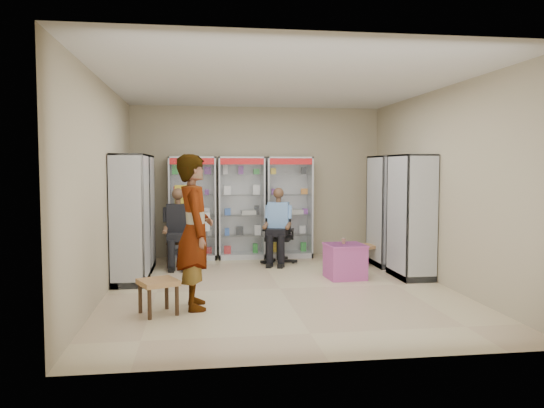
{
  "coord_description": "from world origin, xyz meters",
  "views": [
    {
      "loc": [
        -1.18,
        -7.66,
        1.8
      ],
      "look_at": [
        -0.02,
        0.7,
        1.21
      ],
      "focal_mm": 35.0,
      "sensor_mm": 36.0,
      "label": 1
    }
  ],
  "objects": [
    {
      "name": "room_shell",
      "position": [
        0.0,
        0.0,
        1.97
      ],
      "size": [
        5.02,
        6.02,
        3.01
      ],
      "color": "tan",
      "rests_on": "ground"
    },
    {
      "name": "cabinet_back_right",
      "position": [
        0.6,
        2.73,
        1.0
      ],
      "size": [
        0.9,
        0.5,
        2.0
      ],
      "primitive_type": "cube",
      "color": "#A9ACB0",
      "rests_on": "floor"
    },
    {
      "name": "floor",
      "position": [
        0.0,
        0.0,
        0.0
      ],
      "size": [
        6.0,
        6.0,
        0.0
      ],
      "primitive_type": "plane",
      "color": "tan",
      "rests_on": "ground"
    },
    {
      "name": "office_chair",
      "position": [
        0.29,
        2.09,
        0.52
      ],
      "size": [
        0.71,
        0.71,
        1.04
      ],
      "primitive_type": "cube",
      "rotation": [
        0.0,
        0.0,
        -0.31
      ],
      "color": "black",
      "rests_on": "floor"
    },
    {
      "name": "seated_customer",
      "position": [
        -1.55,
        1.95,
        0.67
      ],
      "size": [
        0.44,
        0.6,
        1.34
      ],
      "primitive_type": null,
      "color": "black",
      "rests_on": "floor"
    },
    {
      "name": "wooden_chair",
      "position": [
        -1.55,
        2.0,
        0.47
      ],
      "size": [
        0.42,
        0.42,
        0.94
      ],
      "primitive_type": "cube",
      "color": "black",
      "rests_on": "floor"
    },
    {
      "name": "tea_glass",
      "position": [
        1.14,
        0.62,
        0.61
      ],
      "size": [
        0.07,
        0.07,
        0.1
      ],
      "primitive_type": "cylinder",
      "color": "#552207",
      "rests_on": "pink_trunk"
    },
    {
      "name": "pink_trunk",
      "position": [
        1.15,
        0.57,
        0.28
      ],
      "size": [
        0.62,
        0.6,
        0.56
      ],
      "primitive_type": "cube",
      "rotation": [
        0.0,
        0.0,
        0.07
      ],
      "color": "#B5488C",
      "rests_on": "floor"
    },
    {
      "name": "woven_stool_a",
      "position": [
        1.84,
        1.62,
        0.19
      ],
      "size": [
        0.49,
        0.49,
        0.38
      ],
      "primitive_type": "cube",
      "rotation": [
        0.0,
        0.0,
        0.39
      ],
      "color": "#A07543",
      "rests_on": "floor"
    },
    {
      "name": "woven_stool_b",
      "position": [
        -1.68,
        -1.15,
        0.21
      ],
      "size": [
        0.57,
        0.57,
        0.43
      ],
      "primitive_type": "cube",
      "rotation": [
        0.0,
        0.0,
        0.42
      ],
      "color": "olive",
      "rests_on": "floor"
    },
    {
      "name": "cabinet_right_far",
      "position": [
        2.23,
        1.6,
        1.0
      ],
      "size": [
        0.9,
        0.5,
        2.0
      ],
      "primitive_type": "cube",
      "rotation": [
        0.0,
        0.0,
        1.57
      ],
      "color": "#A0A4A7",
      "rests_on": "floor"
    },
    {
      "name": "cabinet_left_near",
      "position": [
        -2.23,
        0.7,
        1.0
      ],
      "size": [
        0.9,
        0.5,
        2.0
      ],
      "primitive_type": "cube",
      "rotation": [
        0.0,
        0.0,
        -1.57
      ],
      "color": "silver",
      "rests_on": "floor"
    },
    {
      "name": "cabinet_back_mid",
      "position": [
        -0.35,
        2.73,
        1.0
      ],
      "size": [
        0.9,
        0.5,
        2.0
      ],
      "primitive_type": "cube",
      "color": "#ACAEB3",
      "rests_on": "floor"
    },
    {
      "name": "seated_shopkeeper",
      "position": [
        0.29,
        2.04,
        0.66
      ],
      "size": [
        0.6,
        0.71,
        1.33
      ],
      "primitive_type": null,
      "rotation": [
        0.0,
        0.0,
        -0.31
      ],
      "color": "#6589C8",
      "rests_on": "floor"
    },
    {
      "name": "standing_man",
      "position": [
        -1.24,
        -0.91,
        0.98
      ],
      "size": [
        0.53,
        0.75,
        1.96
      ],
      "primitive_type": "imported",
      "rotation": [
        0.0,
        0.0,
        1.66
      ],
      "color": "gray",
      "rests_on": "floor"
    },
    {
      "name": "cabinet_right_near",
      "position": [
        2.23,
        0.5,
        1.0
      ],
      "size": [
        0.9,
        0.5,
        2.0
      ],
      "primitive_type": "cube",
      "rotation": [
        0.0,
        0.0,
        1.57
      ],
      "color": "#A6A8AE",
      "rests_on": "floor"
    },
    {
      "name": "cabinet_left_far",
      "position": [
        -2.23,
        1.8,
        1.0
      ],
      "size": [
        0.9,
        0.5,
        2.0
      ],
      "primitive_type": "cube",
      "rotation": [
        0.0,
        0.0,
        -1.57
      ],
      "color": "silver",
      "rests_on": "floor"
    },
    {
      "name": "cabinet_back_left",
      "position": [
        -1.3,
        2.73,
        1.0
      ],
      "size": [
        0.9,
        0.5,
        2.0
      ],
      "primitive_type": "cube",
      "color": "#9FA2A6",
      "rests_on": "floor"
    }
  ]
}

